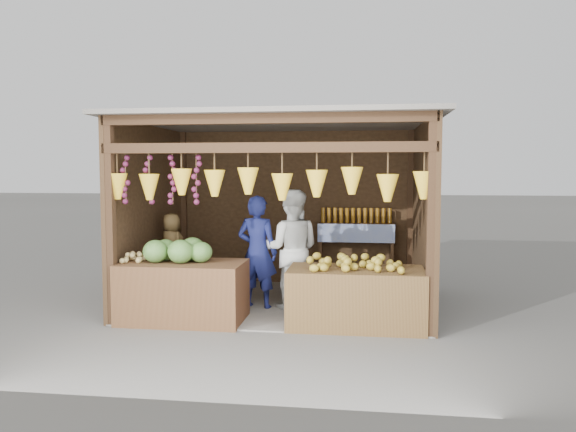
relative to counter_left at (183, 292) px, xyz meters
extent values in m
plane|color=#514F49|center=(1.12, 1.14, -0.38)|extent=(80.00, 80.00, 0.00)
cube|color=slate|center=(1.12, 1.14, -0.37)|extent=(4.00, 3.00, 0.02)
cube|color=black|center=(1.12, 2.64, 0.92)|extent=(4.00, 0.06, 2.60)
cube|color=black|center=(-0.88, 1.14, 0.92)|extent=(0.06, 3.00, 2.60)
cube|color=black|center=(3.12, 1.14, 0.92)|extent=(0.06, 3.00, 2.60)
cube|color=#605B54|center=(1.12, 1.14, 2.25)|extent=(4.30, 3.30, 0.06)
cube|color=black|center=(-0.82, -0.30, 0.92)|extent=(0.11, 0.11, 2.60)
cube|color=black|center=(3.06, -0.30, 0.92)|extent=(0.11, 0.11, 2.60)
cube|color=black|center=(-0.82, 2.58, 0.92)|extent=(0.11, 0.11, 2.60)
cube|color=black|center=(3.06, 2.58, 0.92)|extent=(0.11, 0.11, 2.60)
cube|color=black|center=(1.12, -0.30, 1.82)|extent=(4.00, 0.12, 0.12)
cube|color=black|center=(1.12, -0.30, 2.16)|extent=(4.00, 0.12, 0.12)
cube|color=#382314|center=(2.17, 2.44, 0.67)|extent=(1.25, 0.30, 0.05)
cube|color=#382314|center=(1.58, 2.44, 0.14)|extent=(0.05, 0.28, 1.05)
cube|color=#382314|center=(2.75, 2.44, 0.14)|extent=(0.05, 0.28, 1.05)
cube|color=blue|center=(2.17, 2.28, 0.54)|extent=(1.25, 0.02, 0.30)
cube|color=#462817|center=(0.00, 0.00, 0.00)|extent=(1.56, 0.85, 0.77)
cube|color=#482F18|center=(2.20, 0.05, -0.02)|extent=(1.67, 0.85, 0.72)
cube|color=black|center=(-0.53, 1.11, -0.22)|extent=(0.35, 0.35, 0.33)
imported|color=#141A4D|center=(0.81, 0.81, 0.41)|extent=(0.64, 0.48, 1.59)
imported|color=silver|center=(1.29, 0.88, 0.45)|extent=(0.82, 0.65, 1.67)
imported|color=brown|center=(-0.53, 1.11, 0.43)|extent=(0.57, 0.53, 0.98)
camera|label=1|loc=(2.27, -6.84, 1.53)|focal=35.00mm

